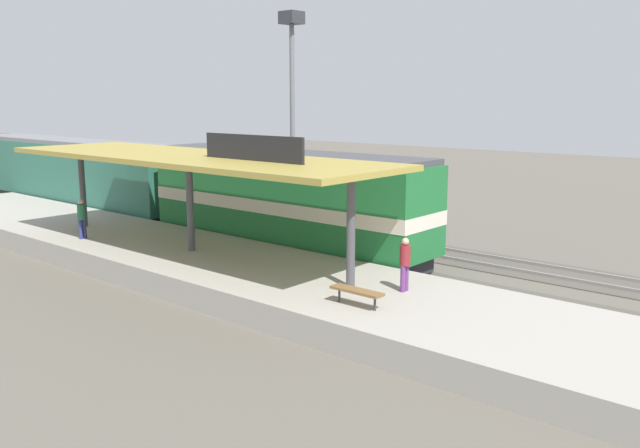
{
  "coord_description": "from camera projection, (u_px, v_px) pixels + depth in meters",
  "views": [
    {
      "loc": [
        -20.68,
        -20.48,
        6.85
      ],
      "look_at": [
        -1.38,
        -3.96,
        2.0
      ],
      "focal_mm": 36.99,
      "sensor_mm": 36.0,
      "label": 1
    }
  ],
  "objects": [
    {
      "name": "track_far",
      "position": [
        337.0,
        236.0,
        33.22
      ],
      "size": [
        3.2,
        110.0,
        0.16
      ],
      "color": "#4E4941",
      "rests_on": "ground"
    },
    {
      "name": "person_walking",
      "position": [
        405.0,
        262.0,
        20.49
      ],
      "size": [
        0.34,
        0.34,
        1.71
      ],
      "color": "#663375",
      "rests_on": "platform"
    },
    {
      "name": "person_waiting",
      "position": [
        82.0,
        217.0,
        28.24
      ],
      "size": [
        0.34,
        0.34,
        1.71
      ],
      "color": "navy",
      "rests_on": "platform"
    },
    {
      "name": "platform_bench",
      "position": [
        357.0,
        291.0,
        19.11
      ],
      "size": [
        0.44,
        1.7,
        0.5
      ],
      "color": "#333338",
      "rests_on": "platform"
    },
    {
      "name": "ground_plane",
      "position": [
        303.0,
        245.0,
        31.29
      ],
      "size": [
        120.0,
        120.0,
        0.0
      ],
      "primitive_type": "plane",
      "color": "#5B564C"
    },
    {
      "name": "passenger_carriage_front",
      "position": [
        72.0,
        174.0,
        40.37
      ],
      "size": [
        2.9,
        20.0,
        4.24
      ],
      "color": "#28282D",
      "rests_on": "track_near"
    },
    {
      "name": "track_near",
      "position": [
        273.0,
        252.0,
        29.79
      ],
      "size": [
        3.2,
        110.0,
        0.16
      ],
      "color": "#4E4941",
      "rests_on": "ground"
    },
    {
      "name": "locomotive",
      "position": [
        285.0,
        201.0,
        28.86
      ],
      "size": [
        2.93,
        14.43,
        4.44
      ],
      "color": "#28282D",
      "rests_on": "track_near"
    },
    {
      "name": "platform",
      "position": [
        192.0,
        261.0,
        26.28
      ],
      "size": [
        6.0,
        44.0,
        0.9
      ],
      "primitive_type": "cube",
      "color": "#9E998E",
      "rests_on": "ground"
    },
    {
      "name": "light_mast",
      "position": [
        292.0,
        71.0,
        37.88
      ],
      "size": [
        1.1,
        1.1,
        11.7
      ],
      "color": "slate",
      "rests_on": "ground"
    },
    {
      "name": "station_canopy",
      "position": [
        190.0,
        159.0,
        25.45
      ],
      "size": [
        5.2,
        18.0,
        4.7
      ],
      "color": "#47474C",
      "rests_on": "platform"
    }
  ]
}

